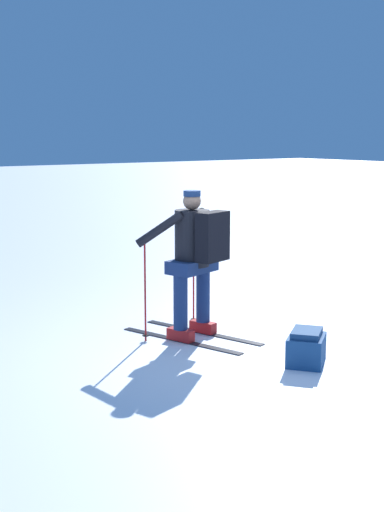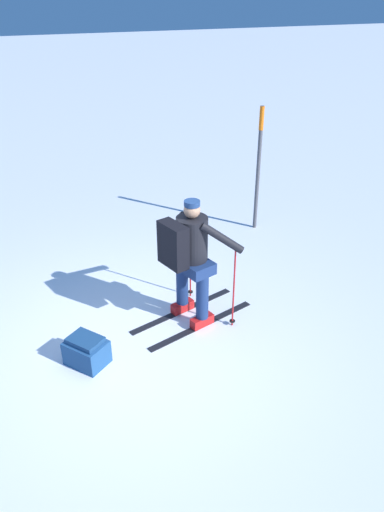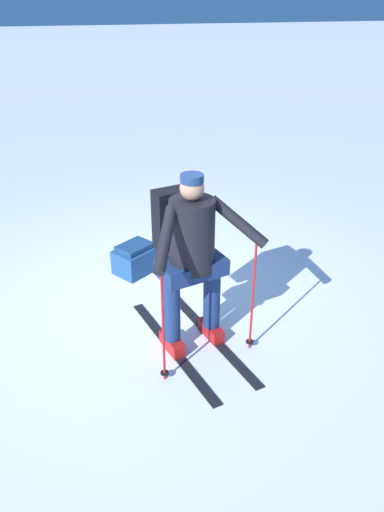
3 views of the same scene
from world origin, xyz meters
TOP-DOWN VIEW (x-y plane):
  - ground_plane at (0.00, 0.00)m, footprint 80.00×80.00m
  - skier at (-0.75, -0.21)m, footprint 1.63×1.04m
  - dropped_backpack at (0.60, 0.13)m, footprint 0.52×0.54m

SIDE VIEW (x-z plane):
  - ground_plane at x=0.00m, z-range 0.00..0.00m
  - dropped_backpack at x=0.60m, z-range -0.01..0.33m
  - skier at x=-0.75m, z-range 0.13..1.72m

